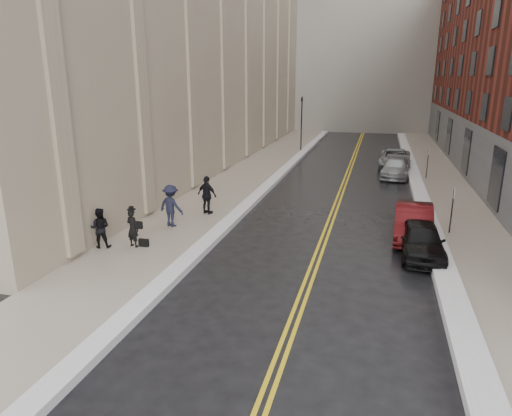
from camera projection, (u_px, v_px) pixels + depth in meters
The scene contains 18 objects.
ground at pixel (226, 293), 15.12m from camera, with size 160.00×160.00×0.00m, color black.
sidewalk_left at pixel (239, 181), 31.08m from camera, with size 4.00×64.00×0.15m, color gray.
sidewalk_right at pixel (451, 194), 27.71m from camera, with size 3.00×64.00×0.15m, color gray.
lane_stripe_a at pixel (341, 188), 29.39m from camera, with size 0.12×64.00×0.01m, color gold.
lane_stripe_b at pixel (344, 189), 29.33m from camera, with size 0.12×64.00×0.01m, color gold.
snow_ridge_left at pixel (271, 182), 30.49m from camera, with size 0.70×60.80×0.26m, color white.
snow_ridge_right at pixel (419, 191), 28.16m from camera, with size 0.85×60.80×0.30m, color white.
traffic_signal at pixel (302, 120), 42.78m from camera, with size 0.18×0.15×5.20m.
parking_sign_near at pixel (452, 207), 20.21m from camera, with size 0.06×0.35×2.23m.
parking_sign_far at pixel (428, 161), 31.35m from camera, with size 0.06×0.35×2.23m.
car_black at pixel (421, 240), 18.06m from camera, with size 1.63×4.06×1.38m, color black.
car_maroon at pixel (413, 222), 20.08m from camera, with size 1.59×4.55×1.50m, color #480D0F.
car_silver_near at pixel (395, 168), 32.67m from camera, with size 1.85×4.56×1.32m, color #97999E.
car_silver_far at pixel (395, 158), 36.21m from camera, with size 2.37×5.14×1.43m, color #9EA2A6.
pedestrian_main at pixel (133, 228), 18.67m from camera, with size 0.58×0.38×1.59m, color black.
pedestrian_a at pixel (100, 228), 18.58m from camera, with size 0.81×0.63×1.67m, color black.
pedestrian_b at pixel (171, 206), 21.22m from camera, with size 1.28×0.74×1.98m, color black.
pedestrian_c at pixel (207, 195), 23.18m from camera, with size 1.15×0.48×1.96m, color black.
Camera 1 is at (4.53, -13.04, 6.87)m, focal length 32.00 mm.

